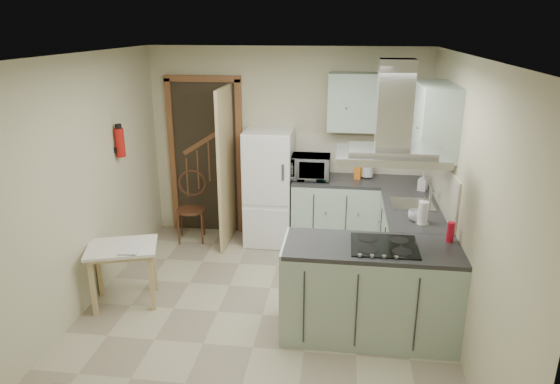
# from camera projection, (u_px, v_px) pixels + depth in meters

# --- Properties ---
(floor) EXTENTS (4.20, 4.20, 0.00)m
(floor) POSITION_uv_depth(u_px,v_px,m) (263.00, 315.00, 4.98)
(floor) COLOR tan
(floor) RESTS_ON ground
(ceiling) EXTENTS (4.20, 4.20, 0.00)m
(ceiling) POSITION_uv_depth(u_px,v_px,m) (259.00, 56.00, 4.18)
(ceiling) COLOR silver
(ceiling) RESTS_ON back_wall
(back_wall) EXTENTS (3.60, 0.00, 3.60)m
(back_wall) POSITION_uv_depth(u_px,v_px,m) (287.00, 145.00, 6.55)
(back_wall) COLOR #BDB692
(back_wall) RESTS_ON floor
(left_wall) EXTENTS (0.00, 4.20, 4.20)m
(left_wall) POSITION_uv_depth(u_px,v_px,m) (77.00, 189.00, 4.80)
(left_wall) COLOR #BDB692
(left_wall) RESTS_ON floor
(right_wall) EXTENTS (0.00, 4.20, 4.20)m
(right_wall) POSITION_uv_depth(u_px,v_px,m) (464.00, 205.00, 4.36)
(right_wall) COLOR #BDB692
(right_wall) RESTS_ON floor
(doorway) EXTENTS (1.10, 0.12, 2.10)m
(doorway) POSITION_uv_depth(u_px,v_px,m) (206.00, 157.00, 6.72)
(doorway) COLOR brown
(doorway) RESTS_ON floor
(fridge) EXTENTS (0.60, 0.60, 1.50)m
(fridge) POSITION_uv_depth(u_px,v_px,m) (269.00, 187.00, 6.45)
(fridge) COLOR white
(fridge) RESTS_ON floor
(counter_back) EXTENTS (1.08, 0.60, 0.90)m
(counter_back) POSITION_uv_depth(u_px,v_px,m) (335.00, 212.00, 6.45)
(counter_back) COLOR #9EB2A0
(counter_back) RESTS_ON floor
(counter_right) EXTENTS (0.60, 1.95, 0.90)m
(counter_right) POSITION_uv_depth(u_px,v_px,m) (407.00, 236.00, 5.71)
(counter_right) COLOR #9EB2A0
(counter_right) RESTS_ON floor
(splashback) EXTENTS (1.68, 0.02, 0.50)m
(splashback) POSITION_uv_depth(u_px,v_px,m) (361.00, 155.00, 6.46)
(splashback) COLOR beige
(splashback) RESTS_ON counter_back
(wall_cabinet_back) EXTENTS (0.85, 0.35, 0.70)m
(wall_cabinet_back) POSITION_uv_depth(u_px,v_px,m) (363.00, 102.00, 6.08)
(wall_cabinet_back) COLOR #9EB2A0
(wall_cabinet_back) RESTS_ON back_wall
(wall_cabinet_right) EXTENTS (0.35, 0.90, 0.70)m
(wall_cabinet_right) POSITION_uv_depth(u_px,v_px,m) (434.00, 119.00, 4.99)
(wall_cabinet_right) COLOR #9EB2A0
(wall_cabinet_right) RESTS_ON right_wall
(peninsula) EXTENTS (1.55, 0.65, 0.90)m
(peninsula) POSITION_uv_depth(u_px,v_px,m) (370.00, 291.00, 4.54)
(peninsula) COLOR #9EB2A0
(peninsula) RESTS_ON floor
(hob) EXTENTS (0.58, 0.50, 0.01)m
(hob) POSITION_uv_depth(u_px,v_px,m) (384.00, 246.00, 4.38)
(hob) COLOR black
(hob) RESTS_ON peninsula
(extractor_hood) EXTENTS (0.90, 0.55, 0.10)m
(extractor_hood) POSITION_uv_depth(u_px,v_px,m) (391.00, 156.00, 4.12)
(extractor_hood) COLOR silver
(extractor_hood) RESTS_ON ceiling
(sink) EXTENTS (0.45, 0.40, 0.01)m
(sink) POSITION_uv_depth(u_px,v_px,m) (412.00, 204.00, 5.40)
(sink) COLOR silver
(sink) RESTS_ON counter_right
(fire_extinguisher) EXTENTS (0.10, 0.10, 0.32)m
(fire_extinguisher) POSITION_uv_depth(u_px,v_px,m) (120.00, 143.00, 5.55)
(fire_extinguisher) COLOR #B2140F
(fire_extinguisher) RESTS_ON left_wall
(drop_leaf_table) EXTENTS (0.80, 0.69, 0.64)m
(drop_leaf_table) POSITION_uv_depth(u_px,v_px,m) (125.00, 275.00, 5.11)
(drop_leaf_table) COLOR tan
(drop_leaf_table) RESTS_ON floor
(bentwood_chair) EXTENTS (0.44, 0.44, 0.85)m
(bentwood_chair) POSITION_uv_depth(u_px,v_px,m) (191.00, 210.00, 6.58)
(bentwood_chair) COLOR #432B16
(bentwood_chair) RESTS_ON floor
(microwave) EXTENTS (0.54, 0.37, 0.30)m
(microwave) POSITION_uv_depth(u_px,v_px,m) (308.00, 167.00, 6.26)
(microwave) COLOR black
(microwave) RESTS_ON counter_back
(kettle) EXTENTS (0.19, 0.19, 0.23)m
(kettle) POSITION_uv_depth(u_px,v_px,m) (367.00, 169.00, 6.31)
(kettle) COLOR silver
(kettle) RESTS_ON counter_back
(cereal_box) EXTENTS (0.12, 0.20, 0.29)m
(cereal_box) POSITION_uv_depth(u_px,v_px,m) (359.00, 167.00, 6.30)
(cereal_box) COLOR orange
(cereal_box) RESTS_ON counter_back
(soap_bottle) EXTENTS (0.13, 0.13, 0.21)m
(soap_bottle) POSITION_uv_depth(u_px,v_px,m) (423.00, 182.00, 5.82)
(soap_bottle) COLOR #ADABB7
(soap_bottle) RESTS_ON counter_right
(paper_towel) EXTENTS (0.11, 0.11, 0.24)m
(paper_towel) POSITION_uv_depth(u_px,v_px,m) (423.00, 213.00, 4.83)
(paper_towel) COLOR silver
(paper_towel) RESTS_ON counter_right
(cup) EXTENTS (0.18, 0.18, 0.11)m
(cup) POSITION_uv_depth(u_px,v_px,m) (415.00, 216.00, 4.94)
(cup) COLOR white
(cup) RESTS_ON counter_right
(red_bottle) EXTENTS (0.07, 0.07, 0.19)m
(red_bottle) POSITION_uv_depth(u_px,v_px,m) (450.00, 232.00, 4.45)
(red_bottle) COLOR red
(red_bottle) RESTS_ON peninsula
(book) EXTENTS (0.20, 0.26, 0.11)m
(book) POSITION_uv_depth(u_px,v_px,m) (121.00, 245.00, 4.89)
(book) COLOR brown
(book) RESTS_ON drop_leaf_table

